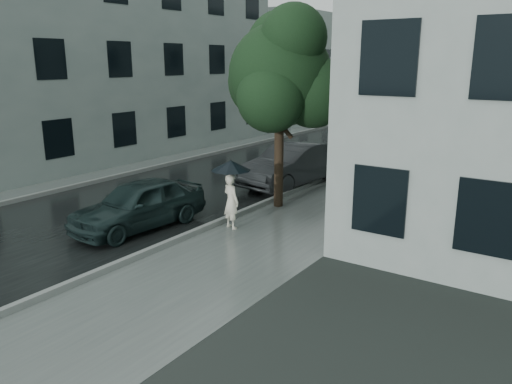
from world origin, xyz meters
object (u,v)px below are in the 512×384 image
Objects in this scene: street_tree at (282,74)px; lamp_post at (370,105)px; pedestrian at (231,201)px; car_near at (139,204)px; car_far at (293,164)px.

lamp_post is at bearing 91.05° from street_tree.
street_tree reaches higher than pedestrian.
car_far reaches higher than car_near.
car_far is (1.03, 6.77, 0.10)m from car_near.
street_tree is at bearing -60.80° from car_far.
pedestrian is 0.38× the size of car_near.
lamp_post is at bearing -71.26° from pedestrian.
lamp_post reaches higher than pedestrian.
lamp_post reaches higher than car_near.
lamp_post is at bearing 87.31° from car_far.
car_near is 0.85× the size of car_far.
car_far is (-1.04, 2.62, -3.38)m from street_tree.
pedestrian is at bearing -90.79° from lamp_post.
street_tree is (-0.06, 2.72, 3.39)m from pedestrian.
street_tree reaches higher than car_far.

